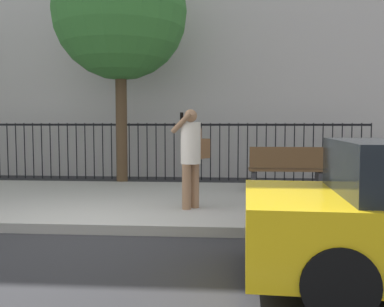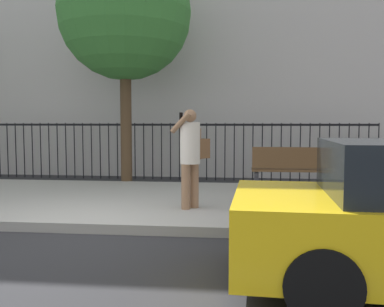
# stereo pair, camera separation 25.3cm
# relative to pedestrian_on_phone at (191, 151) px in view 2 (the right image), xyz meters

# --- Properties ---
(ground_plane) EXTENTS (60.00, 60.00, 0.00)m
(ground_plane) POSITION_rel_pedestrian_on_phone_xyz_m (-1.49, -1.30, -1.13)
(ground_plane) COLOR #28282B
(sidewalk) EXTENTS (28.00, 4.40, 0.15)m
(sidewalk) POSITION_rel_pedestrian_on_phone_xyz_m (-1.49, 0.90, -1.06)
(sidewalk) COLOR #9E9B93
(sidewalk) RESTS_ON ground
(iron_fence) EXTENTS (12.03, 0.04, 1.60)m
(iron_fence) POSITION_rel_pedestrian_on_phone_xyz_m (-1.49, 4.60, -0.11)
(iron_fence) COLOR black
(iron_fence) RESTS_ON ground
(pedestrian_on_phone) EXTENTS (0.67, 0.70, 1.69)m
(pedestrian_on_phone) POSITION_rel_pedestrian_on_phone_xyz_m (0.00, 0.00, 0.00)
(pedestrian_on_phone) COLOR #936B4C
(pedestrian_on_phone) RESTS_ON sidewalk
(street_bench) EXTENTS (1.60, 0.45, 0.95)m
(street_bench) POSITION_rel_pedestrian_on_phone_xyz_m (1.89, 2.01, -0.48)
(street_bench) COLOR brown
(street_bench) RESTS_ON sidewalk
(street_tree_mid) EXTENTS (3.27, 3.27, 5.92)m
(street_tree_mid) POSITION_rel_pedestrian_on_phone_xyz_m (-2.00, 3.20, 3.14)
(street_tree_mid) COLOR #4C3823
(street_tree_mid) RESTS_ON ground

